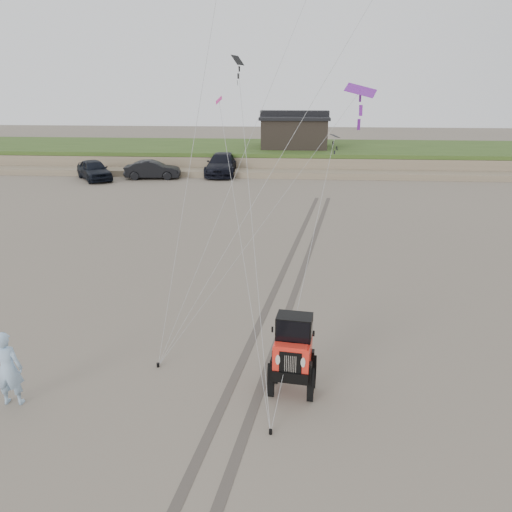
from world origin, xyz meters
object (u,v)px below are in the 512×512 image
(truck_a, at_px, (94,170))
(man, at_px, (8,369))
(truck_c, at_px, (222,164))
(jeep, at_px, (293,364))
(cabin, at_px, (294,131))
(truck_b, at_px, (153,170))

(truck_a, height_order, man, man)
(truck_c, distance_m, jeep, 32.32)
(cabin, bearing_deg, truck_a, -151.85)
(jeep, bearing_deg, truck_b, 119.20)
(truck_b, relative_size, jeep, 0.98)
(truck_a, height_order, truck_b, truck_a)
(truck_a, bearing_deg, truck_b, -26.89)
(truck_a, bearing_deg, cabin, -8.54)
(truck_b, distance_m, truck_c, 5.98)
(cabin, xyz_separation_m, man, (-6.91, -38.21, -2.24))
(truck_a, height_order, truck_c, truck_c)
(truck_a, relative_size, jeep, 1.04)
(cabin, xyz_separation_m, truck_a, (-16.25, -8.70, -2.42))
(truck_b, distance_m, jeep, 31.59)
(truck_b, distance_m, man, 30.68)
(truck_c, xyz_separation_m, man, (-0.80, -32.69, 0.10))
(truck_b, xyz_separation_m, truck_c, (5.49, 2.37, 0.15))
(truck_a, bearing_deg, man, -109.12)
(truck_a, distance_m, truck_b, 4.72)
(truck_a, height_order, jeep, jeep)
(truck_c, bearing_deg, truck_b, -156.76)
(truck_b, bearing_deg, truck_a, 94.23)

